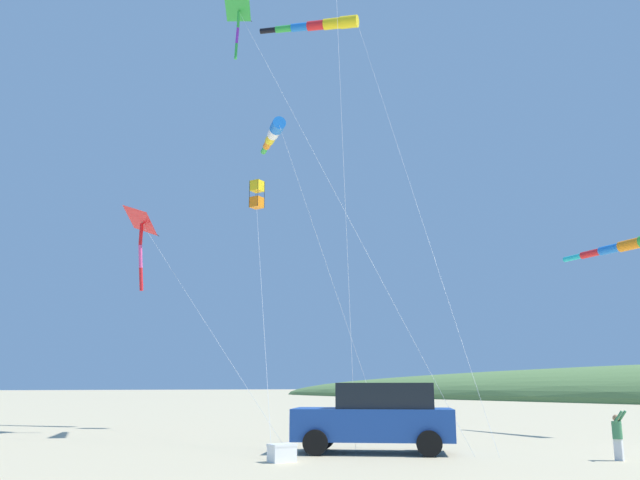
% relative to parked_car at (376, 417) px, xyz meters
% --- Properties ---
extents(parked_car, '(4.51, 4.14, 1.85)m').
position_rel_parked_car_xyz_m(parked_car, '(0.00, 0.00, 0.00)').
color(parked_car, '#1E479E').
rests_on(parked_car, ground_plane).
extents(cooler_box, '(0.62, 0.42, 0.42)m').
position_rel_parked_car_xyz_m(cooler_box, '(3.24, 0.55, -0.74)').
color(cooler_box, white).
rests_on(cooler_box, ground_plane).
extents(person_bystander_far, '(0.31, 0.39, 1.19)m').
position_rel_parked_car_xyz_m(person_bystander_far, '(-3.80, 4.67, -0.30)').
color(person_bystander_far, silver).
rests_on(person_bystander_far, ground_plane).
extents(kite_delta_orange_high_right, '(2.28, 10.59, 8.97)m').
position_rel_parked_car_xyz_m(kite_delta_orange_high_right, '(3.24, -11.25, 7.38)').
color(kite_delta_orange_high_right, red).
rests_on(kite_delta_orange_high_right, ground_plane).
extents(kite_box_blue_topmost, '(5.44, 11.56, 10.87)m').
position_rel_parked_car_xyz_m(kite_box_blue_topmost, '(-1.77, -10.99, 9.27)').
color(kite_box_blue_topmost, yellow).
rests_on(kite_box_blue_topmost, ground_plane).
extents(kite_windsock_rainbow_low_near, '(1.28, 14.04, 7.36)m').
position_rel_parked_car_xyz_m(kite_windsock_rainbow_low_near, '(-12.32, -0.09, 6.15)').
color(kite_windsock_rainbow_low_near, green).
rests_on(kite_windsock_rainbow_low_near, ground_plane).
extents(kite_windsock_teal_far_right, '(4.56, 15.88, 19.86)m').
position_rel_parked_car_xyz_m(kite_windsock_teal_far_right, '(-4.99, -10.59, 18.53)').
color(kite_windsock_teal_far_right, yellow).
rests_on(kite_windsock_teal_far_right, ground_plane).
extents(kite_windsock_black_fish_shape, '(2.52, 6.40, 11.71)m').
position_rel_parked_car_xyz_m(kite_windsock_black_fish_shape, '(-0.33, -6.80, 10.49)').
color(kite_windsock_black_fish_shape, blue).
rests_on(kite_windsock_black_fish_shape, ground_plane).
extents(kite_delta_red_high_left, '(3.00, 10.60, 17.27)m').
position_rel_parked_car_xyz_m(kite_delta_red_high_left, '(0.89, -7.60, 15.85)').
color(kite_delta_red_high_left, green).
rests_on(kite_delta_red_high_left, ground_plane).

